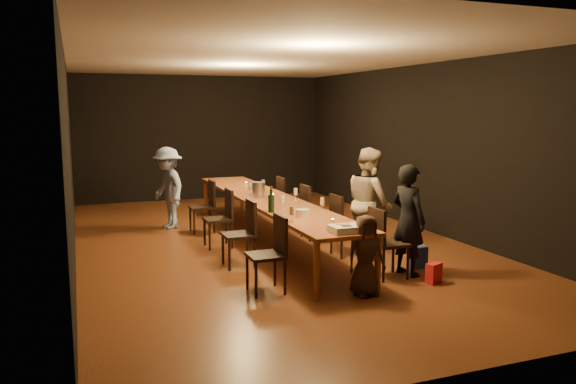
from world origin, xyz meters
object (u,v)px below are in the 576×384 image
object	(u,v)px
chair_right_3	(290,201)
chair_right_0	(389,243)
chair_left_2	(218,218)
birthday_cake	(345,229)
plate_stack	(303,213)
woman_birthday	(408,220)
woman_tan	(370,202)
ice_bucket	(259,189)
chair_right_1	(347,225)
champagne_bottle	(271,199)
man_blue	(168,188)
chair_left_1	(238,234)
chair_right_2	(315,212)
child	(366,255)
chair_left_0	(266,255)
table	(268,201)

from	to	relation	value
chair_right_3	chair_right_0	bearing A→B (deg)	-0.00
chair_left_2	chair_right_0	bearing A→B (deg)	-144.69
birthday_cake	chair_right_3	bearing A→B (deg)	78.34
plate_stack	woman_birthday	bearing A→B (deg)	-27.24
chair_left_2	woman_tan	size ratio (longest dim) A/B	0.57
chair_left_2	ice_bucket	bearing A→B (deg)	-74.76
chair_right_1	plate_stack	bearing A→B (deg)	-60.56
birthday_cake	ice_bucket	size ratio (longest dim) A/B	1.51
plate_stack	champagne_bottle	bearing A→B (deg)	119.13
woman_birthday	woman_tan	xyz separation A→B (m)	(0.00, 1.05, 0.08)
chair_right_1	man_blue	bearing A→B (deg)	-143.00
chair_right_1	birthday_cake	distance (m)	1.82
chair_right_0	chair_left_2	bearing A→B (deg)	-144.69
chair_right_1	ice_bucket	world-z (taller)	ice_bucket
chair_right_0	chair_left_2	distance (m)	2.94
chair_left_1	ice_bucket	size ratio (longest dim) A/B	3.86
chair_right_3	champagne_bottle	bearing A→B (deg)	-26.67
woman_tan	birthday_cake	xyz separation A→B (m)	(-1.13, -1.46, -0.03)
chair_right_2	chair_right_3	distance (m)	1.20
chair_right_2	woman_birthday	bearing A→B (deg)	7.19
chair_left_1	child	size ratio (longest dim) A/B	0.96
chair_right_3	chair_left_0	world-z (taller)	same
woman_birthday	champagne_bottle	distance (m)	1.91
chair_right_0	chair_left_1	distance (m)	2.08
table	man_blue	size ratio (longest dim) A/B	3.98
chair_right_1	child	bearing A→B (deg)	-20.08
chair_right_3	man_blue	size ratio (longest dim) A/B	0.62
chair_right_3	woman_tan	xyz separation A→B (m)	(0.30, -2.52, 0.35)
chair_left_2	man_blue	xyz separation A→B (m)	(-0.51, 1.73, 0.29)
champagne_bottle	chair_right_1	bearing A→B (deg)	1.76
chair_right_0	plate_stack	xyz separation A→B (m)	(-0.95, 0.67, 0.34)
chair_left_1	woman_tan	size ratio (longest dim) A/B	0.57
woman_birthday	man_blue	distance (m)	4.82
chair_right_3	woman_tan	distance (m)	2.57
chair_right_3	chair_left_0	size ratio (longest dim) A/B	1.00
chair_right_2	birthday_cake	size ratio (longest dim) A/B	2.56
chair_right_3	woman_tan	world-z (taller)	woman_tan
chair_right_3	birthday_cake	world-z (taller)	chair_right_3
chair_left_0	ice_bucket	size ratio (longest dim) A/B	3.86
chair_right_0	woman_birthday	distance (m)	0.41
champagne_bottle	chair_left_0	bearing A→B (deg)	-112.24
woman_tan	child	bearing A→B (deg)	157.03
chair_right_3	woman_birthday	distance (m)	3.60
chair_left_1	man_blue	xyz separation A→B (m)	(-0.51, 2.93, 0.29)
chair_right_3	plate_stack	size ratio (longest dim) A/B	4.89
chair_right_2	ice_bucket	xyz separation A→B (m)	(-0.95, 0.20, 0.41)
chair_right_1	champagne_bottle	size ratio (longest dim) A/B	2.51
chair_right_0	man_blue	xyz separation A→B (m)	(-2.21, 4.13, 0.29)
birthday_cake	plate_stack	size ratio (longest dim) A/B	1.91
birthday_cake	champagne_bottle	bearing A→B (deg)	104.29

